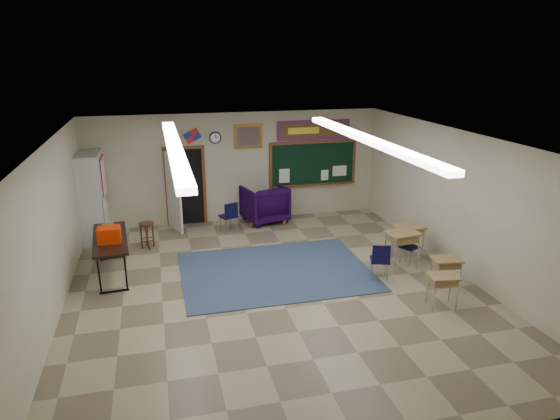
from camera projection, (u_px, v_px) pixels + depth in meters
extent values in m
plane|color=gray|center=(275.00, 289.00, 9.97)|extent=(9.00, 9.00, 0.00)
cube|color=beige|center=(236.00, 168.00, 13.68)|extent=(8.00, 0.04, 3.00)
cube|color=beige|center=(374.00, 346.00, 5.36)|extent=(8.00, 0.04, 3.00)
cube|color=beige|center=(50.00, 236.00, 8.58)|extent=(0.04, 9.00, 3.00)
cube|color=beige|center=(460.00, 203.00, 10.46)|extent=(0.04, 9.00, 3.00)
cube|color=silver|center=(275.00, 140.00, 9.07)|extent=(8.00, 9.00, 0.04)
cube|color=#32435F|center=(276.00, 271.00, 10.76)|extent=(4.00, 3.00, 0.02)
cube|color=black|center=(186.00, 187.00, 13.48)|extent=(0.95, 0.04, 2.10)
cube|color=silver|center=(173.00, 192.00, 12.99)|extent=(0.35, 0.86, 2.05)
cube|color=brown|center=(313.00, 164.00, 14.17)|extent=(2.55, 0.05, 1.30)
cube|color=black|center=(313.00, 164.00, 14.15)|extent=(2.40, 0.03, 1.15)
cube|color=brown|center=(313.00, 184.00, 14.29)|extent=(2.40, 0.12, 0.04)
cube|color=#B3180F|center=(314.00, 130.00, 13.88)|extent=(2.10, 0.04, 0.55)
cube|color=brown|center=(314.00, 130.00, 13.87)|extent=(1.90, 0.03, 0.40)
cube|color=#A76520|center=(248.00, 136.00, 13.48)|extent=(0.75, 0.05, 0.65)
cube|color=#A51466|center=(249.00, 136.00, 13.46)|extent=(0.62, 0.03, 0.52)
cylinder|color=black|center=(215.00, 138.00, 13.27)|extent=(0.32, 0.05, 0.32)
cylinder|color=white|center=(215.00, 138.00, 13.25)|extent=(0.26, 0.02, 0.26)
cube|color=#BABAB5|center=(92.00, 197.00, 12.33)|extent=(0.55, 1.25, 2.20)
imported|color=black|center=(264.00, 204.00, 13.82)|extent=(1.33, 1.35, 1.03)
cube|color=#9D7F49|center=(403.00, 233.00, 10.73)|extent=(0.75, 0.60, 0.05)
cube|color=brown|center=(402.00, 238.00, 10.77)|extent=(0.65, 0.51, 0.14)
cube|color=#9D7F49|center=(409.00, 227.00, 11.24)|extent=(0.67, 0.52, 0.04)
cube|color=brown|center=(409.00, 231.00, 11.27)|extent=(0.58, 0.44, 0.13)
cube|color=#9D7F49|center=(444.00, 276.00, 9.09)|extent=(0.58, 0.47, 0.04)
cube|color=brown|center=(443.00, 281.00, 9.12)|extent=(0.50, 0.40, 0.11)
cube|color=#9D7F49|center=(447.00, 259.00, 9.76)|extent=(0.61, 0.49, 0.04)
cube|color=brown|center=(447.00, 264.00, 9.78)|extent=(0.52, 0.41, 0.11)
cube|color=black|center=(110.00, 239.00, 10.39)|extent=(0.83, 2.06, 0.06)
cube|color=red|center=(109.00, 235.00, 10.08)|extent=(0.45, 0.34, 0.31)
cylinder|color=#452D14|center=(146.00, 224.00, 11.89)|extent=(0.36, 0.36, 0.04)
torus|color=#452D14|center=(148.00, 240.00, 12.01)|extent=(0.30, 0.30, 0.02)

